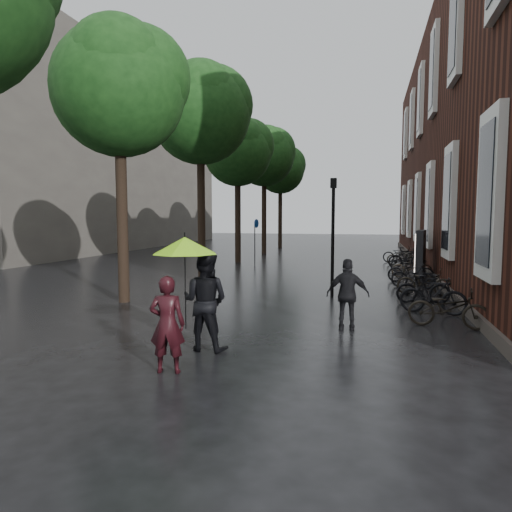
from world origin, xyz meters
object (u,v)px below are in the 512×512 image
(person_burgundy, at_px, (167,324))
(ad_lightbox, at_px, (420,256))
(parked_bicycles, at_px, (413,269))
(person_black, at_px, (205,301))
(lamp_post, at_px, (333,225))
(pedestrian_walking, at_px, (348,295))

(person_burgundy, height_order, ad_lightbox, ad_lightbox)
(parked_bicycles, height_order, ad_lightbox, ad_lightbox)
(person_burgundy, relative_size, person_black, 0.85)
(parked_bicycles, bearing_deg, lamp_post, -123.50)
(parked_bicycles, bearing_deg, pedestrian_walking, -104.22)
(person_burgundy, xyz_separation_m, parked_bicycles, (4.87, 12.01, -0.34))
(pedestrian_walking, bearing_deg, ad_lightbox, -106.87)
(person_black, relative_size, parked_bicycles, 0.12)
(pedestrian_walking, relative_size, parked_bicycles, 0.10)
(person_black, bearing_deg, parked_bicycles, -109.22)
(person_burgundy, height_order, person_black, person_black)
(person_burgundy, bearing_deg, ad_lightbox, -124.47)
(lamp_post, bearing_deg, person_black, -106.54)
(person_black, relative_size, ad_lightbox, 0.94)
(person_burgundy, relative_size, parked_bicycles, 0.10)
(pedestrian_walking, bearing_deg, parked_bicycles, -105.40)
(pedestrian_walking, xyz_separation_m, parked_bicycles, (2.15, 8.47, -0.34))
(parked_bicycles, relative_size, ad_lightbox, 7.85)
(lamp_post, bearing_deg, pedestrian_walking, -80.92)
(pedestrian_walking, distance_m, lamp_post, 4.50)
(person_black, relative_size, lamp_post, 0.51)
(person_black, xyz_separation_m, lamp_post, (1.90, 6.40, 1.32))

